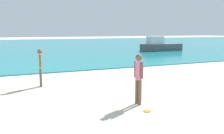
{
  "coord_description": "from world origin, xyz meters",
  "views": [
    {
      "loc": [
        -3.96,
        -2.28,
        2.39
      ],
      "look_at": [
        0.04,
        6.53,
        1.0
      ],
      "focal_mm": 40.11,
      "sensor_mm": 36.0,
      "label": 1
    }
  ],
  "objects_px": {
    "person_distant": "(40,65)",
    "boat_near": "(160,46)",
    "frisbee": "(147,111)",
    "person_standing": "(139,76)"
  },
  "relations": [
    {
      "from": "frisbee",
      "to": "person_distant",
      "type": "distance_m",
      "value": 5.44
    },
    {
      "from": "person_distant",
      "to": "boat_near",
      "type": "bearing_deg",
      "value": 139.08
    },
    {
      "from": "person_distant",
      "to": "boat_near",
      "type": "height_order",
      "value": "boat_near"
    },
    {
      "from": "person_standing",
      "to": "boat_near",
      "type": "relative_size",
      "value": 0.33
    },
    {
      "from": "frisbee",
      "to": "person_standing",
      "type": "bearing_deg",
      "value": 79.85
    },
    {
      "from": "person_standing",
      "to": "person_distant",
      "type": "relative_size",
      "value": 1.02
    },
    {
      "from": "boat_near",
      "to": "person_distant",
      "type": "bearing_deg",
      "value": -139.49
    },
    {
      "from": "person_standing",
      "to": "boat_near",
      "type": "bearing_deg",
      "value": -52.51
    },
    {
      "from": "frisbee",
      "to": "person_distant",
      "type": "height_order",
      "value": "person_distant"
    },
    {
      "from": "person_distant",
      "to": "person_standing",
      "type": "bearing_deg",
      "value": 39.83
    }
  ]
}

